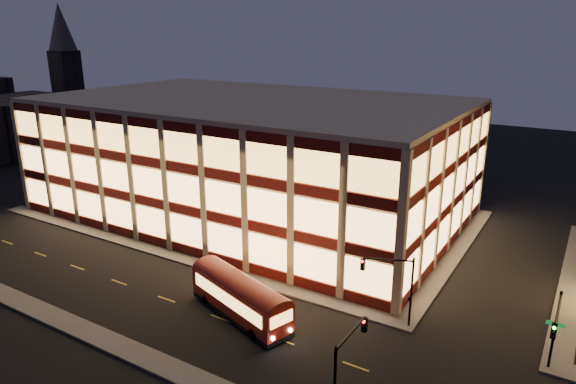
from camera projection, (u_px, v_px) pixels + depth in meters
The scene contains 12 objects.
ground at pixel (180, 263), 51.65m from camera, with size 200.00×200.00×0.00m, color black.
sidewalk_office_south at pixel (165, 253), 53.93m from camera, with size 54.00×2.00×0.15m, color #514F4C.
sidewalk_office_east at pixel (455, 252), 54.02m from camera, with size 2.00×30.00×0.15m, color #514F4C.
sidewalk_tower_west at pixel (572, 277), 48.56m from camera, with size 2.00×30.00×0.15m, color #514F4C.
sidewalk_near at pixel (67, 323), 41.06m from camera, with size 100.00×2.00×0.15m, color #514F4C.
office_building at pixel (252, 156), 64.66m from camera, with size 50.45×30.45×14.50m.
church_tower at pixel (69, 92), 116.23m from camera, with size 5.00×5.00×18.00m, color #2D2621.
church_spire at pixel (60, 27), 111.98m from camera, with size 6.00×6.00×10.00m, color #4C473F.
traffic_signal_far at pixel (394, 279), 39.56m from camera, with size 3.79×1.87×6.00m.
traffic_signal_right at pixel (555, 327), 33.26m from camera, with size 1.20×4.37×6.00m.
traffic_signal_near at pixel (346, 361), 29.75m from camera, with size 0.32×4.45×6.00m.
trolley_bus at pixel (240, 295), 41.51m from camera, with size 10.81×5.80×3.56m.
Camera 1 is at (33.84, -34.45, 22.52)m, focal length 32.00 mm.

